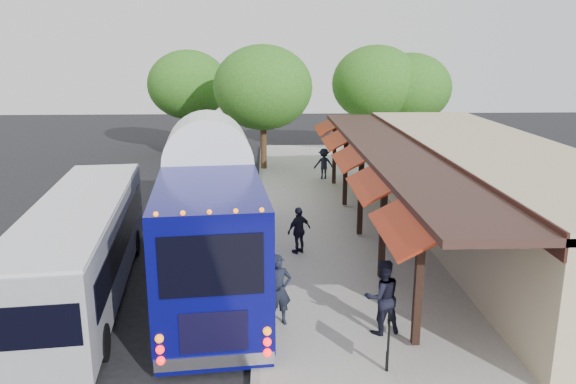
# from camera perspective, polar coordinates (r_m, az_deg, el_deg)

# --- Properties ---
(ground) EXTENTS (90.00, 90.00, 0.00)m
(ground) POSITION_cam_1_polar(r_m,az_deg,el_deg) (17.22, -3.22, -9.41)
(ground) COLOR black
(ground) RESTS_ON ground
(sidewalk) EXTENTS (10.00, 40.00, 0.15)m
(sidewalk) POSITION_cam_1_polar(r_m,az_deg,el_deg) (21.43, 10.47, -4.53)
(sidewalk) COLOR #9E9B93
(sidewalk) RESTS_ON ground
(curb) EXTENTS (0.20, 40.00, 0.16)m
(curb) POSITION_cam_1_polar(r_m,az_deg,el_deg) (20.91, -2.93, -4.77)
(curb) COLOR gray
(curb) RESTS_ON ground
(station_shelter) EXTENTS (8.15, 20.00, 3.60)m
(station_shelter) POSITION_cam_1_polar(r_m,az_deg,el_deg) (21.93, 19.33, 0.15)
(station_shelter) COLOR tan
(station_shelter) RESTS_ON ground
(coach_bus) EXTENTS (3.88, 12.66, 3.99)m
(coach_bus) POSITION_cam_1_polar(r_m,az_deg,el_deg) (17.71, -7.96, -1.47)
(coach_bus) COLOR #080862
(coach_bus) RESTS_ON ground
(city_bus) EXTENTS (3.43, 10.67, 2.82)m
(city_bus) POSITION_cam_1_polar(r_m,az_deg,el_deg) (16.97, -20.22, -5.05)
(city_bus) COLOR gray
(city_bus) RESTS_ON ground
(ped_a) EXTENTS (0.76, 0.58, 1.84)m
(ped_a) POSITION_cam_1_polar(r_m,az_deg,el_deg) (14.28, -0.99, -9.93)
(ped_a) COLOR black
(ped_a) RESTS_ON sidewalk
(ped_b) EXTENTS (1.06, 0.91, 1.89)m
(ped_b) POSITION_cam_1_polar(r_m,az_deg,el_deg) (14.05, 9.54, -10.44)
(ped_b) COLOR black
(ped_b) RESTS_ON sidewalk
(ped_c) EXTENTS (1.00, 0.87, 1.62)m
(ped_c) POSITION_cam_1_polar(r_m,az_deg,el_deg) (19.05, 1.13, -3.91)
(ped_c) COLOR black
(ped_c) RESTS_ON sidewalk
(ped_d) EXTENTS (1.09, 0.66, 1.63)m
(ped_d) POSITION_cam_1_polar(r_m,az_deg,el_deg) (29.92, 3.65, 2.90)
(ped_d) COLOR black
(ped_d) RESTS_ON sidewalk
(sign_board) EXTENTS (0.15, 0.55, 1.21)m
(sign_board) POSITION_cam_1_polar(r_m,az_deg,el_deg) (12.58, 10.13, -14.29)
(sign_board) COLOR black
(sign_board) RESTS_ON sidewalk
(tree_left) EXTENTS (5.59, 5.59, 7.15)m
(tree_left) POSITION_cam_1_polar(r_m,az_deg,el_deg) (32.03, -2.57, 10.55)
(tree_left) COLOR #382314
(tree_left) RESTS_ON ground
(tree_mid) EXTENTS (5.57, 5.57, 7.13)m
(tree_mid) POSITION_cam_1_polar(r_m,az_deg,el_deg) (36.36, 8.92, 10.85)
(tree_mid) COLOR #382314
(tree_mid) RESTS_ON ground
(tree_right) EXTENTS (5.20, 5.20, 6.65)m
(tree_right) POSITION_cam_1_polar(r_m,az_deg,el_deg) (37.05, 12.30, 10.26)
(tree_right) COLOR #382314
(tree_right) RESTS_ON ground
(tree_far) EXTENTS (5.34, 5.34, 6.83)m
(tree_far) POSITION_cam_1_polar(r_m,az_deg,el_deg) (38.30, -10.10, 10.67)
(tree_far) COLOR #382314
(tree_far) RESTS_ON ground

